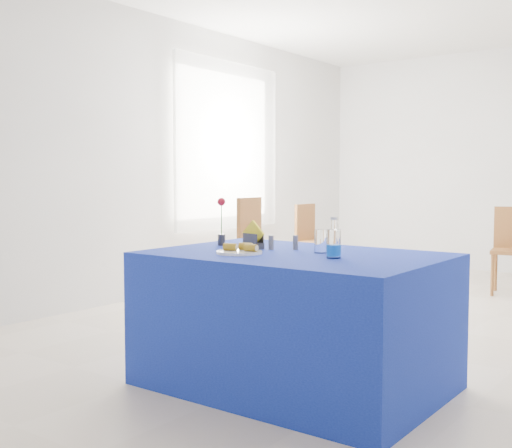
{
  "coord_description": "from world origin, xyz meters",
  "views": [
    {
      "loc": [
        2.14,
        -4.81,
        1.17
      ],
      "look_at": [
        -0.01,
        -1.91,
        0.92
      ],
      "focal_mm": 45.0,
      "sensor_mm": 36.0,
      "label": 1
    }
  ],
  "objects": [
    {
      "name": "blue_table",
      "position": [
        0.19,
        -1.81,
        0.38
      ],
      "size": [
        1.6,
        1.1,
        0.76
      ],
      "color": "navy",
      "rests_on": "floor"
    },
    {
      "name": "window_pane",
      "position": [
        -2.47,
        0.8,
        1.55
      ],
      "size": [
        0.04,
        1.5,
        1.6
      ],
      "primitive_type": "cube",
      "color": "white",
      "rests_on": "room_shell"
    },
    {
      "name": "curtain",
      "position": [
        -2.4,
        0.8,
        1.55
      ],
      "size": [
        0.04,
        1.75,
        1.85
      ],
      "primitive_type": "cube",
      "color": "white",
      "rests_on": "room_shell"
    },
    {
      "name": "drinking_glass",
      "position": [
        0.3,
        -1.72,
        0.82
      ],
      "size": [
        0.07,
        0.07,
        0.13
      ],
      "primitive_type": "cylinder",
      "color": "white",
      "rests_on": "blue_table"
    },
    {
      "name": "rose_vase",
      "position": [
        -0.4,
        -1.74,
        0.9
      ],
      "size": [
        0.05,
        0.05,
        0.3
      ],
      "color": "#232328",
      "rests_on": "blue_table"
    },
    {
      "name": "chair_win_b",
      "position": [
        -1.81,
        1.61,
        0.51
      ],
      "size": [
        0.4,
        0.4,
        0.88
      ],
      "rotation": [
        0.0,
        0.0,
        1.56
      ],
      "color": "brown",
      "rests_on": "floor"
    },
    {
      "name": "chair_win_a",
      "position": [
        -1.61,
        0.29,
        0.57
      ],
      "size": [
        0.5,
        0.5,
        0.99
      ],
      "rotation": [
        0.0,
        0.0,
        1.72
      ],
      "color": "brown",
      "rests_on": "floor"
    },
    {
      "name": "water_bottle",
      "position": [
        0.48,
        -1.89,
        0.83
      ],
      "size": [
        0.08,
        0.08,
        0.21
      ],
      "color": "silver",
      "rests_on": "blue_table"
    },
    {
      "name": "banana_pieces",
      "position": [
        -0.03,
        -2.01,
        0.8
      ],
      "size": [
        0.2,
        0.14,
        0.04
      ],
      "color": "gold",
      "rests_on": "plate"
    },
    {
      "name": "room_shell",
      "position": [
        0.0,
        0.0,
        1.75
      ],
      "size": [
        7.0,
        7.0,
        7.0
      ],
      "color": "silver",
      "rests_on": "ground"
    },
    {
      "name": "napkin_holder",
      "position": [
        -0.14,
        -1.76,
        0.81
      ],
      "size": [
        0.16,
        0.09,
        0.17
      ],
      "color": "#36353A",
      "rests_on": "blue_table"
    },
    {
      "name": "pepper_shaker",
      "position": [
        0.1,
        -1.67,
        0.8
      ],
      "size": [
        0.03,
        0.03,
        0.08
      ],
      "primitive_type": "cylinder",
      "color": "slate",
      "rests_on": "blue_table"
    },
    {
      "name": "floor",
      "position": [
        0.0,
        0.0,
        0.0
      ],
      "size": [
        7.0,
        7.0,
        0.0
      ],
      "primitive_type": "plane",
      "color": "beige",
      "rests_on": "ground"
    },
    {
      "name": "salt_shaker",
      "position": [
        -0.02,
        -1.75,
        0.8
      ],
      "size": [
        0.03,
        0.03,
        0.08
      ],
      "primitive_type": "cylinder",
      "color": "slate",
      "rests_on": "blue_table"
    },
    {
      "name": "plate",
      "position": [
        -0.04,
        -2.03,
        0.77
      ],
      "size": [
        0.26,
        0.26,
        0.01
      ],
      "primitive_type": "cylinder",
      "color": "white",
      "rests_on": "blue_table"
    }
  ]
}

